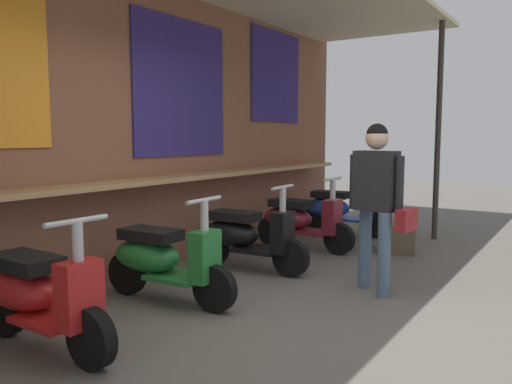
# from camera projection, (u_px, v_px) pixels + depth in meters

# --- Properties ---
(ground_plane) EXTENTS (28.02, 28.02, 0.00)m
(ground_plane) POSITION_uv_depth(u_px,v_px,m) (266.00, 323.00, 4.10)
(ground_plane) COLOR #605B54
(market_stall_facade) EXTENTS (10.01, 2.49, 3.21)m
(market_stall_facade) POSITION_uv_depth(u_px,v_px,m) (104.00, 102.00, 4.92)
(market_stall_facade) COLOR brown
(market_stall_facade) RESTS_ON ground_plane
(scooter_red) EXTENTS (0.46, 1.40, 0.97)m
(scooter_red) POSITION_uv_depth(u_px,v_px,m) (36.00, 294.00, 3.58)
(scooter_red) COLOR red
(scooter_red) RESTS_ON ground_plane
(scooter_green) EXTENTS (0.47, 1.40, 0.97)m
(scooter_green) POSITION_uv_depth(u_px,v_px,m) (161.00, 259.00, 4.61)
(scooter_green) COLOR #237533
(scooter_green) RESTS_ON ground_plane
(scooter_black) EXTENTS (0.48, 1.40, 0.97)m
(scooter_black) POSITION_uv_depth(u_px,v_px,m) (244.00, 235.00, 5.69)
(scooter_black) COLOR black
(scooter_black) RESTS_ON ground_plane
(scooter_maroon) EXTENTS (0.46, 1.40, 0.97)m
(scooter_maroon) POSITION_uv_depth(u_px,v_px,m) (299.00, 220.00, 6.75)
(scooter_maroon) COLOR maroon
(scooter_maroon) RESTS_ON ground_plane
(scooter_blue) EXTENTS (0.49, 1.40, 0.97)m
(scooter_blue) POSITION_uv_depth(u_px,v_px,m) (338.00, 209.00, 7.78)
(scooter_blue) COLOR #233D9E
(scooter_blue) RESTS_ON ground_plane
(shopper_with_handbag) EXTENTS (0.33, 0.65, 1.60)m
(shopper_with_handbag) POSITION_uv_depth(u_px,v_px,m) (377.00, 192.00, 4.80)
(shopper_with_handbag) COLOR slate
(shopper_with_handbag) RESTS_ON ground_plane
(merchandise_crate) EXTENTS (0.63, 0.55, 0.38)m
(merchandise_crate) POSITION_uv_depth(u_px,v_px,m) (398.00, 237.00, 6.64)
(merchandise_crate) COLOR brown
(merchandise_crate) RESTS_ON ground_plane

